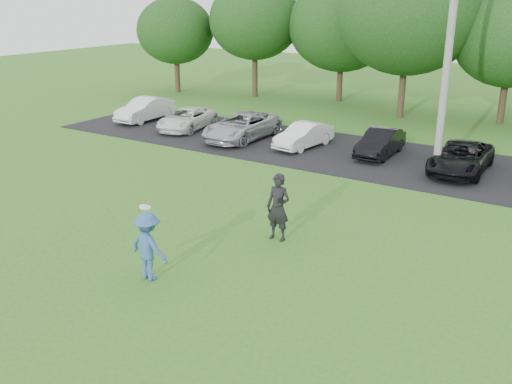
{
  "coord_description": "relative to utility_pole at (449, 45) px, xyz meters",
  "views": [
    {
      "loc": [
        8.09,
        -9.2,
        6.58
      ],
      "look_at": [
        0.0,
        3.5,
        1.3
      ],
      "focal_mm": 40.0,
      "sensor_mm": 36.0,
      "label": 1
    }
  ],
  "objects": [
    {
      "name": "camera_bystander",
      "position": [
        -2.02,
        -8.47,
        -3.86
      ],
      "size": [
        0.7,
        0.46,
        1.92
      ],
      "color": "black",
      "rests_on": "ground"
    },
    {
      "name": "utility_pole",
      "position": [
        0.0,
        0.0,
        0.0
      ],
      "size": [
        0.28,
        0.28,
        9.64
      ],
      "primitive_type": "cylinder",
      "color": "gray",
      "rests_on": "ground"
    },
    {
      "name": "frisbee_player",
      "position": [
        -3.45,
        -12.15,
        -3.96
      ],
      "size": [
        1.14,
        0.77,
        2.05
      ],
      "color": "#375F9B",
      "rests_on": "ground"
    },
    {
      "name": "ground",
      "position": [
        -2.71,
        -12.03,
        -4.82
      ],
      "size": [
        100.0,
        100.0,
        0.0
      ],
      "primitive_type": "plane",
      "color": "#387020",
      "rests_on": "ground"
    },
    {
      "name": "parked_cars",
      "position": [
        -2.75,
        0.87,
        -4.21
      ],
      "size": [
        28.39,
        4.76,
        1.25
      ],
      "color": "white",
      "rests_on": "parking_lot"
    },
    {
      "name": "tree_row",
      "position": [
        -1.2,
        10.73,
        0.09
      ],
      "size": [
        42.39,
        9.85,
        8.64
      ],
      "color": "#38281C",
      "rests_on": "ground"
    },
    {
      "name": "parking_lot",
      "position": [
        -2.71,
        0.97,
        -4.8
      ],
      "size": [
        32.0,
        6.5,
        0.03
      ],
      "primitive_type": "cube",
      "color": "black",
      "rests_on": "ground"
    }
  ]
}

